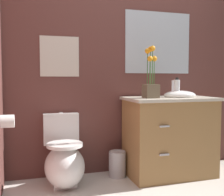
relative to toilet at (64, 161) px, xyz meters
The scene contains 9 objects.
wall_back 1.46m from the toilet, 16.44° to the left, with size 4.27×0.05×2.50m, color brown.
toilet is the anchor object (origin of this frame).
vanity_cabinet 1.14m from the toilet, ahead, with size 0.94×0.56×1.02m.
flower_vase 1.17m from the toilet, ahead, with size 0.14×0.14×0.53m.
soap_bottle 1.39m from the toilet, ahead, with size 0.06×0.06×0.21m.
trash_bin 0.59m from the toilet, ahead, with size 0.18×0.18×0.27m.
wall_poster 1.06m from the toilet, 90.00° to the left, with size 0.40×0.01×0.41m, color beige.
wall_mirror 1.67m from the toilet, 13.42° to the left, with size 0.80×0.01×0.70m, color #B2BCC6.
toilet_paper_roll 0.69m from the toilet, 158.25° to the right, with size 0.11×0.11×0.11m, color white.
Camera 1 is at (-1.13, -1.54, 1.04)m, focal length 44.66 mm.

